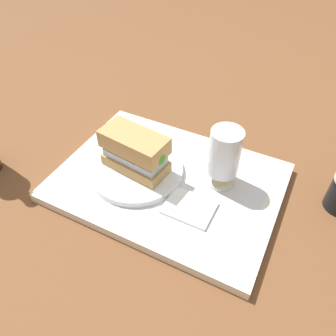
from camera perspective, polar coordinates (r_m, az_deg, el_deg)
ground_plane at (r=0.68m, az=0.00°, el=-3.03°), size 3.00×3.00×0.00m
tray at (r=0.67m, az=0.00°, el=-2.45°), size 0.44×0.32×0.02m
placemat at (r=0.67m, az=0.00°, el=-1.82°), size 0.38×0.27×0.00m
plate at (r=0.68m, az=-5.47°, el=-0.31°), size 0.19×0.19×0.01m
sandwich at (r=0.64m, az=-5.53°, el=2.79°), size 0.14×0.08×0.08m
beer_glass at (r=0.62m, az=9.69°, el=1.99°), size 0.06×0.06×0.12m
napkin_folded at (r=0.61m, az=3.72°, el=-6.85°), size 0.09×0.07×0.01m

